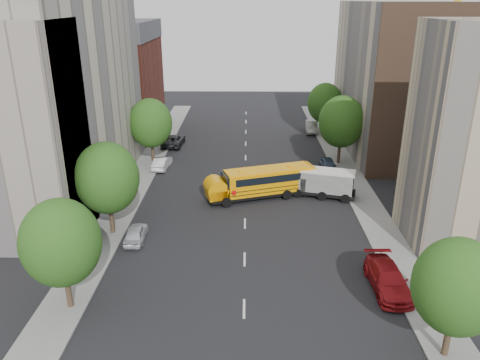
{
  "coord_description": "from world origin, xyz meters",
  "views": [
    {
      "loc": [
        0.1,
        -38.56,
        18.3
      ],
      "look_at": [
        -0.49,
        2.0,
        2.51
      ],
      "focal_mm": 35.0,
      "sensor_mm": 36.0,
      "label": 1
    }
  ],
  "objects_px": {
    "street_tree_4": "(341,122)",
    "school_bus": "(261,182)",
    "parked_car_4": "(328,165)",
    "street_tree_0": "(61,243)",
    "street_tree_1": "(107,178)",
    "parked_car_3": "(388,279)",
    "parked_car_5": "(311,127)",
    "street_tree_2": "(151,123)",
    "parked_car_1": "(162,163)",
    "street_tree_3": "(457,287)",
    "safari_truck": "(323,183)",
    "parked_car_2": "(173,140)",
    "street_tree_5": "(325,103)",
    "parked_car_0": "(136,233)"
  },
  "relations": [
    {
      "from": "street_tree_0",
      "to": "parked_car_2",
      "type": "xyz_separation_m",
      "value": [
        1.4,
        34.93,
        -3.88
      ]
    },
    {
      "from": "street_tree_2",
      "to": "street_tree_4",
      "type": "bearing_deg",
      "value": 0.0
    },
    {
      "from": "street_tree_2",
      "to": "school_bus",
      "type": "xyz_separation_m",
      "value": [
        12.49,
        -10.27,
        -3.15
      ]
    },
    {
      "from": "safari_truck",
      "to": "parked_car_1",
      "type": "xyz_separation_m",
      "value": [
        -17.2,
        7.9,
        -0.77
      ]
    },
    {
      "from": "school_bus",
      "to": "parked_car_3",
      "type": "height_order",
      "value": "school_bus"
    },
    {
      "from": "street_tree_1",
      "to": "parked_car_5",
      "type": "height_order",
      "value": "street_tree_1"
    },
    {
      "from": "street_tree_4",
      "to": "school_bus",
      "type": "height_order",
      "value": "street_tree_4"
    },
    {
      "from": "street_tree_0",
      "to": "school_bus",
      "type": "distance_m",
      "value": 21.89
    },
    {
      "from": "street_tree_2",
      "to": "parked_car_1",
      "type": "bearing_deg",
      "value": -55.0
    },
    {
      "from": "street_tree_0",
      "to": "safari_truck",
      "type": "xyz_separation_m",
      "value": [
        18.6,
        18.1,
        -3.18
      ]
    },
    {
      "from": "street_tree_4",
      "to": "parked_car_1",
      "type": "relative_size",
      "value": 1.96
    },
    {
      "from": "parked_car_3",
      "to": "street_tree_1",
      "type": "bearing_deg",
      "value": 157.89
    },
    {
      "from": "street_tree_4",
      "to": "parked_car_4",
      "type": "bearing_deg",
      "value": -122.63
    },
    {
      "from": "street_tree_2",
      "to": "school_bus",
      "type": "distance_m",
      "value": 16.48
    },
    {
      "from": "school_bus",
      "to": "street_tree_1",
      "type": "bearing_deg",
      "value": -166.84
    },
    {
      "from": "street_tree_1",
      "to": "parked_car_4",
      "type": "height_order",
      "value": "street_tree_1"
    },
    {
      "from": "parked_car_4",
      "to": "parked_car_5",
      "type": "distance_m",
      "value": 16.65
    },
    {
      "from": "street_tree_0",
      "to": "street_tree_5",
      "type": "relative_size",
      "value": 0.99
    },
    {
      "from": "street_tree_1",
      "to": "parked_car_3",
      "type": "height_order",
      "value": "street_tree_1"
    },
    {
      "from": "street_tree_0",
      "to": "school_bus",
      "type": "xyz_separation_m",
      "value": [
        12.49,
        17.73,
        -2.96
      ]
    },
    {
      "from": "street_tree_1",
      "to": "street_tree_2",
      "type": "relative_size",
      "value": 1.03
    },
    {
      "from": "street_tree_3",
      "to": "parked_car_4",
      "type": "bearing_deg",
      "value": 93.22
    },
    {
      "from": "street_tree_2",
      "to": "street_tree_3",
      "type": "relative_size",
      "value": 1.08
    },
    {
      "from": "school_bus",
      "to": "parked_car_1",
      "type": "height_order",
      "value": "school_bus"
    },
    {
      "from": "parked_car_2",
      "to": "street_tree_5",
      "type": "bearing_deg",
      "value": -163.08
    },
    {
      "from": "street_tree_3",
      "to": "safari_truck",
      "type": "bearing_deg",
      "value": 98.74
    },
    {
      "from": "street_tree_4",
      "to": "parked_car_5",
      "type": "xyz_separation_m",
      "value": [
        -1.4,
        14.07,
        -4.27
      ]
    },
    {
      "from": "parked_car_4",
      "to": "parked_car_5",
      "type": "xyz_separation_m",
      "value": [
        0.25,
        16.65,
        0.1
      ]
    },
    {
      "from": "school_bus",
      "to": "parked_car_3",
      "type": "relative_size",
      "value": 1.96
    },
    {
      "from": "street_tree_1",
      "to": "parked_car_3",
      "type": "relative_size",
      "value": 1.43
    },
    {
      "from": "street_tree_5",
      "to": "safari_truck",
      "type": "height_order",
      "value": "street_tree_5"
    },
    {
      "from": "parked_car_4",
      "to": "street_tree_0",
      "type": "bearing_deg",
      "value": -129.18
    },
    {
      "from": "parked_car_3",
      "to": "parked_car_5",
      "type": "height_order",
      "value": "same"
    },
    {
      "from": "safari_truck",
      "to": "parked_car_3",
      "type": "bearing_deg",
      "value": -66.72
    },
    {
      "from": "street_tree_5",
      "to": "safari_truck",
      "type": "relative_size",
      "value": 1.1
    },
    {
      "from": "street_tree_0",
      "to": "safari_truck",
      "type": "height_order",
      "value": "street_tree_0"
    },
    {
      "from": "street_tree_4",
      "to": "parked_car_5",
      "type": "height_order",
      "value": "street_tree_4"
    },
    {
      "from": "safari_truck",
      "to": "parked_car_2",
      "type": "relative_size",
      "value": 1.25
    },
    {
      "from": "safari_truck",
      "to": "parked_car_4",
      "type": "distance_m",
      "value": 7.56
    },
    {
      "from": "parked_car_2",
      "to": "parked_car_1",
      "type": "bearing_deg",
      "value": 93.1
    },
    {
      "from": "parked_car_4",
      "to": "school_bus",
      "type": "bearing_deg",
      "value": -136.11
    },
    {
      "from": "street_tree_4",
      "to": "parked_car_2",
      "type": "relative_size",
      "value": 1.49
    },
    {
      "from": "school_bus",
      "to": "parked_car_1",
      "type": "bearing_deg",
      "value": 124.71
    },
    {
      "from": "street_tree_1",
      "to": "street_tree_3",
      "type": "xyz_separation_m",
      "value": [
        22.0,
        -14.0,
        -0.5
      ]
    },
    {
      "from": "street_tree_4",
      "to": "parked_car_0",
      "type": "relative_size",
      "value": 2.12
    },
    {
      "from": "school_bus",
      "to": "parked_car_4",
      "type": "height_order",
      "value": "school_bus"
    },
    {
      "from": "street_tree_4",
      "to": "school_bus",
      "type": "relative_size",
      "value": 0.75
    },
    {
      "from": "parked_car_0",
      "to": "parked_car_5",
      "type": "xyz_separation_m",
      "value": [
        18.4,
        33.23,
        0.15
      ]
    },
    {
      "from": "street_tree_1",
      "to": "street_tree_3",
      "type": "bearing_deg",
      "value": -32.47
    },
    {
      "from": "parked_car_1",
      "to": "parked_car_5",
      "type": "height_order",
      "value": "parked_car_5"
    }
  ]
}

